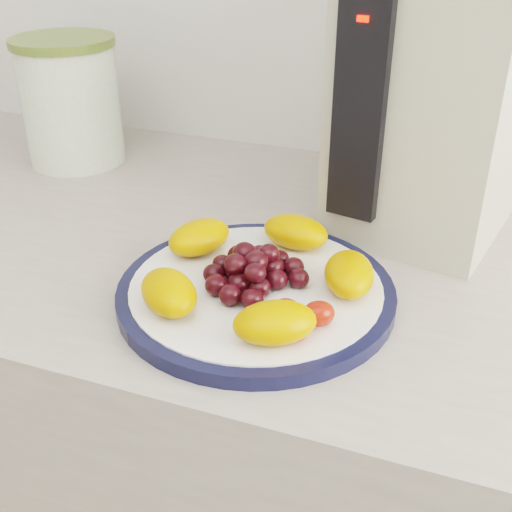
% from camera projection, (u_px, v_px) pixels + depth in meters
% --- Properties ---
extents(counter, '(3.50, 0.60, 0.90)m').
position_uv_depth(counter, '(232.00, 483.00, 1.01)').
color(counter, '#ADA094').
rests_on(counter, floor).
extents(cabinet_face, '(3.48, 0.58, 0.84)m').
position_uv_depth(cabinet_face, '(233.00, 496.00, 1.02)').
color(cabinet_face, '#97784E').
rests_on(cabinet_face, floor).
extents(plate_rim, '(0.28, 0.28, 0.01)m').
position_uv_depth(plate_rim, '(256.00, 293.00, 0.65)').
color(plate_rim, black).
rests_on(plate_rim, counter).
extents(plate_face, '(0.25, 0.25, 0.02)m').
position_uv_depth(plate_face, '(256.00, 292.00, 0.65)').
color(plate_face, white).
rests_on(plate_face, counter).
extents(canister, '(0.18, 0.18, 0.17)m').
position_uv_depth(canister, '(71.00, 105.00, 0.94)').
color(canister, '#38680E').
rests_on(canister, counter).
extents(canister_lid, '(0.19, 0.19, 0.01)m').
position_uv_depth(canister_lid, '(62.00, 41.00, 0.90)').
color(canister_lid, '#5E6D2F').
rests_on(canister_lid, canister).
extents(appliance_body, '(0.23, 0.29, 0.32)m').
position_uv_depth(appliance_body, '(443.00, 92.00, 0.74)').
color(appliance_body, beige).
rests_on(appliance_body, counter).
extents(appliance_panel, '(0.06, 0.03, 0.24)m').
position_uv_depth(appliance_panel, '(360.00, 110.00, 0.66)').
color(appliance_panel, black).
rests_on(appliance_panel, appliance_body).
extents(appliance_led, '(0.01, 0.01, 0.01)m').
position_uv_depth(appliance_led, '(363.00, 19.00, 0.61)').
color(appliance_led, '#FF0C05').
rests_on(appliance_led, appliance_panel).
extents(fruit_plate, '(0.24, 0.24, 0.04)m').
position_uv_depth(fruit_plate, '(258.00, 271.00, 0.63)').
color(fruit_plate, orange).
rests_on(fruit_plate, plate_face).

